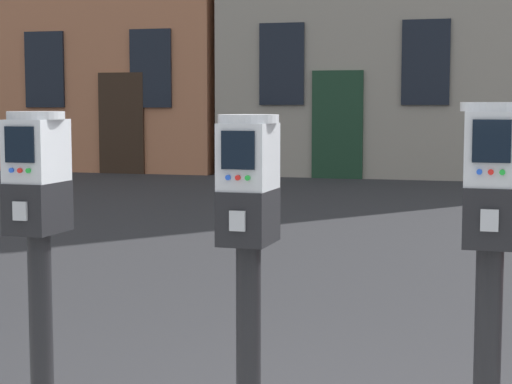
{
  "coord_description": "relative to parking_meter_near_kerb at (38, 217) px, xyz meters",
  "views": [
    {
      "loc": [
        0.6,
        -3.21,
        1.47
      ],
      "look_at": [
        -0.26,
        -0.1,
        1.14
      ],
      "focal_mm": 62.37,
      "sensor_mm": 36.0,
      "label": 1
    }
  ],
  "objects": [
    {
      "name": "parking_meter_twin_adjacent",
      "position": [
        0.83,
        -0.0,
        -0.01
      ],
      "size": [
        0.22,
        0.25,
        1.29
      ],
      "rotation": [
        0.0,
        0.0,
        -1.6
      ],
      "color": "black",
      "rests_on": "sidewalk_slab"
    },
    {
      "name": "parking_meter_near_kerb",
      "position": [
        0.0,
        0.0,
        0.0
      ],
      "size": [
        0.22,
        0.25,
        1.3
      ],
      "rotation": [
        0.0,
        0.0,
        -1.6
      ],
      "color": "black",
      "rests_on": "sidewalk_slab"
    },
    {
      "name": "parking_meter_end_of_row",
      "position": [
        1.67,
        0.0,
        0.02
      ],
      "size": [
        0.22,
        0.25,
        1.33
      ],
      "rotation": [
        0.0,
        0.0,
        -1.6
      ],
      "color": "black",
      "rests_on": "sidewalk_slab"
    }
  ]
}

